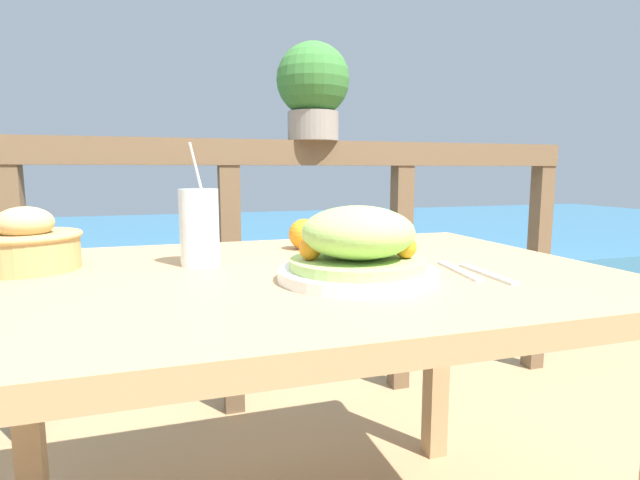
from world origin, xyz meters
TOP-DOWN VIEW (x-y plane):
  - patio_table at (0.00, 0.00)m, footprint 1.25×0.86m
  - railing_fence at (0.00, 0.86)m, footprint 2.80×0.08m
  - sea_backdrop at (0.00, 3.36)m, footprint 12.00×4.00m
  - salad_plate at (0.10, -0.12)m, footprint 0.29×0.29m
  - drink_glass at (-0.16, 0.11)m, footprint 0.08×0.08m
  - bread_basket at (-0.49, 0.16)m, footprint 0.20×0.20m
  - potted_plant at (0.31, 0.86)m, footprint 0.27×0.27m
  - fork at (0.31, -0.11)m, footprint 0.05×0.18m
  - knife at (0.34, -0.15)m, footprint 0.03×0.18m
  - orange_near_basket at (0.10, 0.25)m, footprint 0.08×0.08m

SIDE VIEW (x-z plane):
  - sea_backdrop at x=0.00m, z-range 0.00..0.36m
  - patio_table at x=0.00m, z-range 0.27..0.97m
  - railing_fence at x=0.00m, z-range 0.19..1.20m
  - fork at x=0.31m, z-range 0.70..0.71m
  - knife at x=0.34m, z-range 0.70..0.71m
  - orange_near_basket at x=0.10m, z-range 0.70..0.78m
  - bread_basket at x=-0.49m, z-range 0.69..0.81m
  - salad_plate at x=0.10m, z-range 0.69..0.82m
  - drink_glass at x=-0.16m, z-range 0.66..0.90m
  - potted_plant at x=0.31m, z-range 1.02..1.37m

